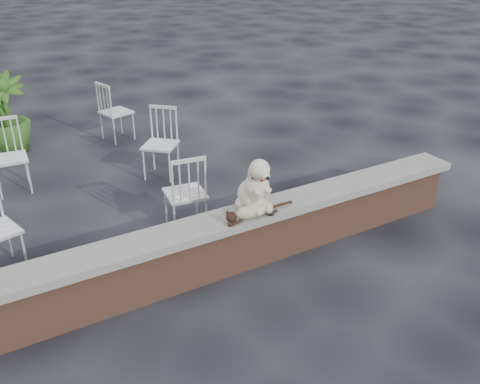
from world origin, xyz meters
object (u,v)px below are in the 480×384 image
chair_c (185,192)px  potted_plant_b (5,114)px  dog (253,182)px  cat (254,210)px  chair_b (9,157)px  chair_e (116,111)px  chair_d (160,144)px

chair_c → potted_plant_b: bearing=-60.8°
dog → cat: (-0.08, -0.15, -0.21)m
dog → chair_b: size_ratio=0.61×
chair_c → chair_b: bearing=-44.9°
cat → potted_plant_b: 4.71m
dog → chair_e: dog is taller
cat → chair_c: chair_c is taller
chair_b → chair_e: (1.77, 1.13, 0.00)m
cat → chair_d: 2.50m
chair_d → chair_e: (-0.05, 1.66, 0.00)m
cat → chair_d: size_ratio=0.96×
chair_d → chair_e: same height
chair_d → dog: bearing=-47.1°
chair_d → chair_e: size_ratio=1.00×
chair_c → potted_plant_b: 3.67m
chair_e → chair_c: (-0.27, -3.14, 0.00)m
chair_c → dog: bearing=119.8°
dog → cat: size_ratio=0.64×
potted_plant_b → chair_d: bearing=-50.1°
potted_plant_b → chair_e: bearing=-10.4°
dog → chair_c: bearing=114.1°
cat → dog: bearing=64.6°
dog → cat: bearing=-115.4°
chair_e → potted_plant_b: size_ratio=0.79×
chair_d → chair_c: bearing=-59.9°
chair_d → potted_plant_b: (-1.63, 1.95, 0.13)m
chair_b → potted_plant_b: potted_plant_b is taller
dog → chair_b: (-1.84, 2.88, -0.40)m
cat → chair_b: size_ratio=0.96×
dog → chair_c: dog is taller
dog → chair_b: bearing=125.3°
dog → chair_d: dog is taller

